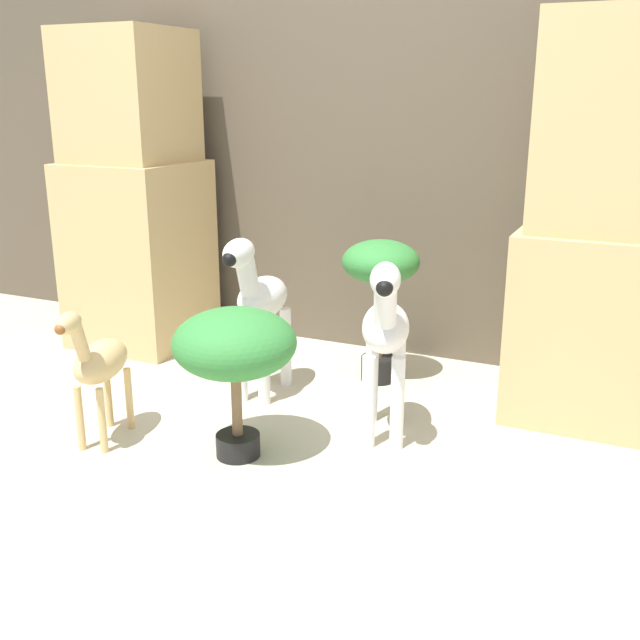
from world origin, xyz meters
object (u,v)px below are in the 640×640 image
Objects in this scene: zebra_right at (385,333)px; potted_palm_front at (235,348)px; giraffe_figurine at (98,362)px; potted_palm_back at (380,275)px; zebra_left at (259,302)px.

potted_palm_front is at bearing -140.38° from zebra_right.
potted_palm_front is (0.51, 0.10, 0.09)m from giraffe_figurine.
zebra_right is 0.54m from potted_palm_front.
potted_palm_front is 0.85× the size of potted_palm_back.
potted_palm_front is (-0.42, -0.34, -0.01)m from zebra_right.
zebra_left is at bearing 164.34° from zebra_right.
zebra_right is at bearing -67.92° from potted_palm_back.
giraffe_figurine is 1.00× the size of potted_palm_front.
potted_palm_back reaches higher than giraffe_figurine.
zebra_right and zebra_left have the same top height.
zebra_left is at bearing 110.78° from potted_palm_front.
zebra_left is 1.31× the size of potted_palm_front.
zebra_right is 1.00× the size of zebra_left.
zebra_right reaches higher than potted_palm_back.
zebra_right is at bearing 25.95° from giraffe_figurine.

